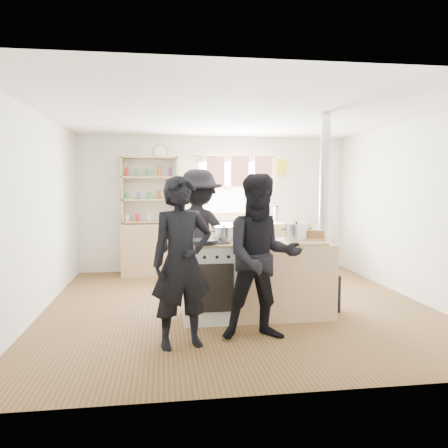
% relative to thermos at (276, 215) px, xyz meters
% --- Properties ---
extents(ground, '(5.00, 5.00, 0.01)m').
position_rel_thermos_xyz_m(ground, '(-1.12, -2.22, -1.05)').
color(ground, brown).
rests_on(ground, ground).
extents(back_counter, '(3.40, 0.55, 0.90)m').
position_rel_thermos_xyz_m(back_counter, '(-1.12, 0.00, -0.60)').
color(back_counter, tan).
rests_on(back_counter, ground).
extents(shelving_unit, '(1.00, 0.28, 1.20)m').
position_rel_thermos_xyz_m(shelving_unit, '(-2.32, 0.12, 0.47)').
color(shelving_unit, tan).
rests_on(shelving_unit, back_counter).
extents(thermos, '(0.10, 0.10, 0.29)m').
position_rel_thermos_xyz_m(thermos, '(0.00, 0.00, 0.00)').
color(thermos, silver).
rests_on(thermos, back_counter).
extents(cooking_island, '(1.97, 0.64, 0.93)m').
position_rel_thermos_xyz_m(cooking_island, '(-0.97, -2.77, -0.58)').
color(cooking_island, white).
rests_on(cooking_island, ground).
extents(skillet_greens, '(0.45, 0.45, 0.05)m').
position_rel_thermos_xyz_m(skillet_greens, '(-1.63, -2.93, -0.09)').
color(skillet_greens, black).
rests_on(skillet_greens, cooking_island).
extents(roast_tray, '(0.42, 0.37, 0.07)m').
position_rel_thermos_xyz_m(roast_tray, '(-1.09, -2.69, -0.08)').
color(roast_tray, silver).
rests_on(roast_tray, cooking_island).
extents(stockpot_stove, '(0.25, 0.25, 0.20)m').
position_rel_thermos_xyz_m(stockpot_stove, '(-1.36, -2.68, -0.03)').
color(stockpot_stove, '#B1B1B4').
rests_on(stockpot_stove, cooking_island).
extents(stockpot_counter, '(0.31, 0.31, 0.23)m').
position_rel_thermos_xyz_m(stockpot_counter, '(-0.47, -2.72, -0.01)').
color(stockpot_counter, silver).
rests_on(stockpot_counter, cooking_island).
extents(bread_board, '(0.34, 0.30, 0.12)m').
position_rel_thermos_xyz_m(bread_board, '(-0.24, -2.76, -0.06)').
color(bread_board, tan).
rests_on(bread_board, cooking_island).
extents(flue_heater, '(0.35, 0.35, 2.50)m').
position_rel_thermos_xyz_m(flue_heater, '(-0.07, -2.57, -0.39)').
color(flue_heater, black).
rests_on(flue_heater, ground).
extents(person_near_left, '(0.70, 0.54, 1.69)m').
position_rel_thermos_xyz_m(person_near_left, '(-1.91, -3.61, -0.20)').
color(person_near_left, black).
rests_on(person_near_left, ground).
extents(person_near_right, '(0.84, 0.65, 1.72)m').
position_rel_thermos_xyz_m(person_near_right, '(-1.08, -3.51, -0.19)').
color(person_near_right, black).
rests_on(person_near_right, ground).
extents(person_far, '(1.33, 1.02, 1.81)m').
position_rel_thermos_xyz_m(person_far, '(-1.61, -1.86, -0.14)').
color(person_far, black).
rests_on(person_far, ground).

